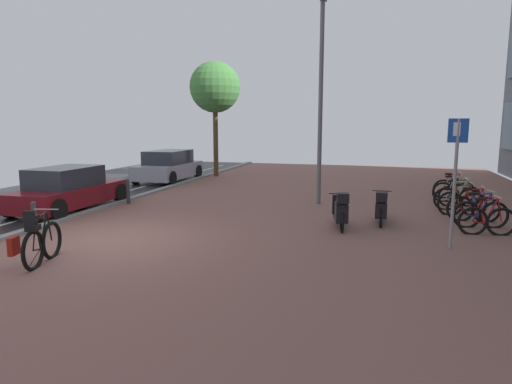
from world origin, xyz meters
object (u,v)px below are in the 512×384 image
Objects in this scene: bicycle_rack_03 at (462,203)px; bollard_near at (34,218)px; bicycle_rack_04 at (458,199)px; bicycle_rack_01 at (481,214)px; bicycle_rack_06 at (453,192)px; parked_car_near at (68,190)px; lamp_post at (321,92)px; bicycle_rack_00 at (487,221)px; parking_sign at (455,170)px; bicycle_rack_02 at (473,209)px; bicycle_rack_07 at (453,189)px; street_tree at (215,88)px; scooter_near at (341,211)px; bicycle_foreground at (40,243)px; bicycle_rack_05 at (459,196)px; parked_car_far at (168,166)px; scooter_mid at (381,208)px; bollard_far at (128,192)px.

bicycle_rack_03 is 1.76× the size of bollard_near.
bicycle_rack_01 is at bearing -85.19° from bicycle_rack_04.
bicycle_rack_03 reaches higher than bicycle_rack_06.
lamp_post reaches higher than parked_car_near.
parking_sign reaches higher than bicycle_rack_00.
bicycle_rack_02 is 5.76m from lamp_post.
street_tree reaches higher than bicycle_rack_07.
bicycle_rack_02 is 0.25× the size of street_tree.
lamp_post is (-1.02, 3.37, 3.20)m from scooter_near.
bicycle_rack_00 is (8.79, 4.74, -0.06)m from bicycle_foreground.
street_tree is at bearing 138.05° from bicycle_rack_00.
bicycle_rack_00 is at bearing -34.74° from lamp_post.
bicycle_foreground is at bearing -57.15° from parked_car_near.
bicycle_rack_06 is at bearing 47.18° from bicycle_foreground.
parked_car_far is at bearing 164.50° from bicycle_rack_05.
street_tree reaches higher than scooter_mid.
bicycle_rack_04 is 1.04× the size of bicycle_rack_06.
parking_sign is at bearing -52.77° from lamp_post.
bicycle_rack_03 is (8.59, 7.06, -0.05)m from bicycle_foreground.
bicycle_rack_01 is at bearing -82.53° from bicycle_rack_03.
bicycle_foreground reaches higher than bollard_near.
bicycle_rack_06 is at bearing 17.16° from bollard_far.
parking_sign is at bearing -102.13° from bicycle_rack_03.
bicycle_rack_04 is (-0.20, 2.32, 0.00)m from bicycle_rack_01.
bicycle_rack_05 is at bearing 13.15° from bollard_far.
bicycle_foreground is 0.26× the size of street_tree.
street_tree is at bearing 145.38° from bicycle_rack_03.
bicycle_rack_03 is 1.01× the size of bicycle_rack_06.
parking_sign is 0.42× the size of lamp_post.
bicycle_rack_01 is 1.01× the size of bicycle_rack_03.
parked_car_far is at bearing 157.60° from bicycle_rack_03.
bicycle_rack_06 is 0.49× the size of parking_sign.
bollard_near is at bearing -157.53° from bicycle_rack_02.
parking_sign is (7.78, 3.28, 1.29)m from bicycle_foreground.
street_tree is (1.37, 9.39, 3.75)m from parked_car_near.
parked_car_near is at bearing -88.82° from parked_car_far.
bicycle_rack_02 is at bearing -78.03° from bicycle_rack_03.
bicycle_rack_05 is 12.54m from street_tree.
bollard_far is at bearing -179.17° from bicycle_rack_02.
bicycle_rack_02 is at bearing 21.62° from scooter_mid.
bicycle_rack_07 is 6.66m from scooter_near.
lamp_post is (4.31, 7.85, 3.25)m from bicycle_foreground.
bicycle_rack_02 is 0.21× the size of lamp_post.
bicycle_rack_00 is at bearing -89.68° from bicycle_rack_05.
bicycle_rack_05 is 0.97× the size of bicycle_rack_07.
bicycle_rack_04 is at bearing 93.42° from bicycle_rack_00.
bicycle_rack_05 is at bearing -27.99° from street_tree.
bicycle_rack_04 is (-0.19, 3.10, 0.01)m from bicycle_rack_00.
street_tree reaches higher than parking_sign.
parked_car_far is 5.98m from bollard_far.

